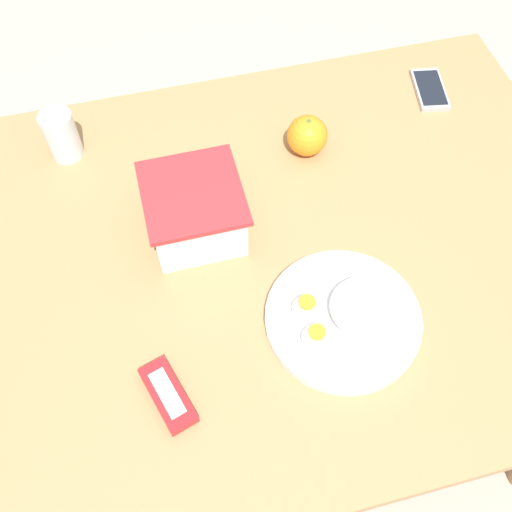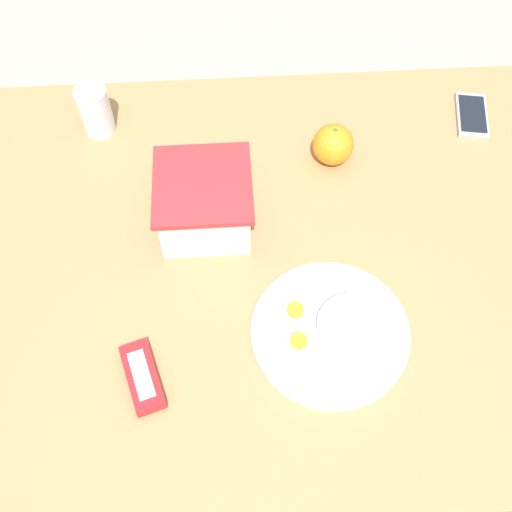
{
  "view_description": "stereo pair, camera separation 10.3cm",
  "coord_description": "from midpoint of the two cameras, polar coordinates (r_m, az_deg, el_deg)",
  "views": [
    {
      "loc": [
        -0.19,
        -0.56,
        1.61
      ],
      "look_at": [
        -0.05,
        -0.03,
        0.74
      ],
      "focal_mm": 42.0,
      "sensor_mm": 36.0,
      "label": 1
    },
    {
      "loc": [
        -0.08,
        -0.57,
        1.61
      ],
      "look_at": [
        -0.05,
        -0.03,
        0.74
      ],
      "focal_mm": 42.0,
      "sensor_mm": 36.0,
      "label": 2
    }
  ],
  "objects": [
    {
      "name": "orange_fruit",
      "position": [
        1.18,
        2.4,
        11.21
      ],
      "size": [
        0.08,
        0.08,
        0.08
      ],
      "color": "orange",
      "rests_on": "table"
    },
    {
      "name": "ground_plane",
      "position": [
        1.71,
        -0.35,
        -12.31
      ],
      "size": [
        10.0,
        10.0,
        0.0
      ],
      "primitive_type": "plane",
      "color": "#B2A899"
    },
    {
      "name": "rice_plate",
      "position": [
        0.99,
        5.78,
        -5.92
      ],
      "size": [
        0.26,
        0.26,
        0.05
      ],
      "color": "white",
      "rests_on": "table"
    },
    {
      "name": "cell_phone",
      "position": [
        1.36,
        14.13,
        15.0
      ],
      "size": [
        0.08,
        0.13,
        0.01
      ],
      "color": "#ADADB2",
      "rests_on": "table"
    },
    {
      "name": "table",
      "position": [
        1.13,
        -0.52,
        -1.32
      ],
      "size": [
        1.21,
        0.91,
        0.71
      ],
      "color": "#AD7F51",
      "rests_on": "ground_plane"
    },
    {
      "name": "candy_bar",
      "position": [
        0.96,
        -11.51,
        -13.13
      ],
      "size": [
        0.08,
        0.12,
        0.02
      ],
      "color": "red",
      "rests_on": "table"
    },
    {
      "name": "drinking_glass",
      "position": [
        1.24,
        -20.35,
        10.57
      ],
      "size": [
        0.06,
        0.06,
        0.1
      ],
      "color": "silver",
      "rests_on": "table"
    },
    {
      "name": "food_container",
      "position": [
        1.06,
        -8.61,
        3.88
      ],
      "size": [
        0.17,
        0.18,
        0.11
      ],
      "color": "white",
      "rests_on": "table"
    }
  ]
}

